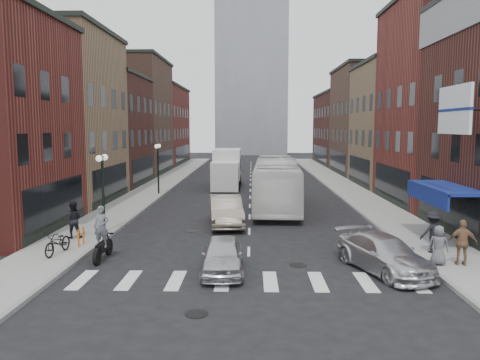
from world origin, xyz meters
The scene contains 31 objects.
ground centered at (0.00, 0.00, 0.00)m, with size 160.00×160.00×0.00m, color black.
sidewalk_left centered at (-8.50, 22.00, 0.07)m, with size 3.00×74.00×0.15m, color gray.
sidewalk_right centered at (8.50, 22.00, 0.07)m, with size 3.00×74.00×0.15m, color gray.
curb_left centered at (-7.00, 22.00, 0.00)m, with size 0.20×74.00×0.16m, color gray.
curb_right centered at (7.00, 22.00, 0.00)m, with size 0.20×74.00×0.16m, color gray.
crosswalk_stripes centered at (0.00, -3.00, 0.00)m, with size 12.00×2.20×0.01m, color silver.
bldg_left_mid_a centered at (-14.99, 14.00, 6.15)m, with size 10.30×10.20×12.30m.
bldg_left_mid_b centered at (-14.99, 24.00, 5.15)m, with size 10.30×10.20×10.30m.
bldg_left_far_a centered at (-14.99, 35.00, 6.65)m, with size 10.30×12.20×13.30m.
bldg_left_far_b centered at (-14.99, 49.00, 5.65)m, with size 10.30×16.20×11.30m.
bldg_right_mid_a centered at (15.00, 14.00, 7.15)m, with size 10.30×10.20×14.30m.
bldg_right_mid_b centered at (14.99, 24.00, 5.65)m, with size 10.30×10.20×11.30m.
bldg_right_far_a centered at (14.99, 35.00, 6.15)m, with size 10.30×12.20×12.30m.
bldg_right_far_b centered at (14.99, 49.00, 5.15)m, with size 10.30×16.20×10.30m.
awning_blue centered at (8.93, 2.50, 2.63)m, with size 1.80×5.00×0.78m.
billboard_sign centered at (8.59, 0.50, 6.13)m, with size 1.52×3.00×3.70m.
distant_tower centered at (0.00, 78.00, 25.00)m, with size 14.00×14.00×50.00m, color #9399A0.
streetlamp_near centered at (-7.40, 4.00, 2.91)m, with size 0.32×1.22×4.11m.
streetlamp_far centered at (-7.40, 18.00, 2.91)m, with size 0.32×1.22×4.11m.
bike_rack centered at (-7.60, 1.30, 0.55)m, with size 0.08×0.68×0.80m.
box_truck centered at (-2.15, 22.94, 1.69)m, with size 2.49×7.89×3.43m.
motorcycle_rider centered at (-6.05, -0.49, 1.07)m, with size 0.63×2.24×2.28m.
transit_bus centered at (1.78, 12.31, 1.70)m, with size 2.86×12.21×3.40m, color white.
sedan_left_near centered at (-0.99, -1.97, 0.66)m, with size 1.57×3.90×1.33m, color silver.
sedan_left_far centered at (-1.32, 6.51, 0.82)m, with size 1.73×4.97×1.64m, color #B1A290.
curb_car centered at (5.18, -1.73, 0.68)m, with size 1.91×4.70×1.37m, color silver.
parked_bicycle centered at (-8.05, -0.15, 0.65)m, with size 0.66×1.90×1.00m, color black.
ped_left_solo centered at (-8.50, 2.73, 1.05)m, with size 0.88×0.50×1.80m, color black.
ped_right_a centered at (7.88, 0.53, 1.04)m, with size 1.15×0.57×1.77m, color black.
ped_right_b centered at (8.30, -1.32, 1.05)m, with size 1.05×0.53×1.80m, color #876144.
ped_right_c centered at (7.40, -1.28, 0.93)m, with size 0.76×0.49×1.55m, color #585A5F.
Camera 1 is at (0.12, -19.23, 5.51)m, focal length 35.00 mm.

